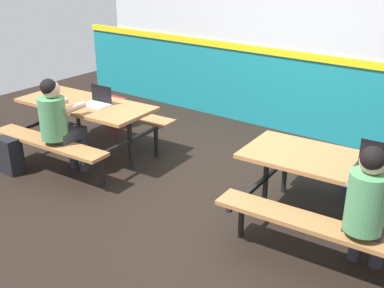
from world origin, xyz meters
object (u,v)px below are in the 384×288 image
at_px(student_further, 368,203).
at_px(backpack_dark, 117,112).
at_px(laptop_dark, 375,163).
at_px(picnic_table_left, 86,115).
at_px(laptop_silver, 98,101).
at_px(picnic_table_right, 337,178).
at_px(satchel_spare, 10,155).
at_px(tote_bag_bright, 361,175).
at_px(student_nearer, 59,120).

distance_m(student_further, backpack_dark, 4.41).
xyz_separation_m(student_further, laptop_dark, (-0.14, 0.59, 0.08)).
xyz_separation_m(laptop_dark, backpack_dark, (-4.02, 0.79, -0.57)).
height_order(picnic_table_left, laptop_silver, laptop_silver).
height_order(picnic_table_right, satchel_spare, picnic_table_right).
relative_size(picnic_table_left, picnic_table_right, 1.00).
height_order(student_further, laptop_silver, student_further).
relative_size(laptop_silver, tote_bag_bright, 0.78).
bearing_deg(satchel_spare, laptop_silver, 55.97).
bearing_deg(backpack_dark, tote_bag_bright, 2.35).
xyz_separation_m(laptop_silver, satchel_spare, (-0.61, -0.90, -0.57)).
bearing_deg(student_further, backpack_dark, 161.65).
xyz_separation_m(laptop_silver, backpack_dark, (-0.74, 1.00, -0.57)).
height_order(picnic_table_left, satchel_spare, picnic_table_left).
xyz_separation_m(picnic_table_left, tote_bag_bright, (3.09, 1.20, -0.38)).
bearing_deg(laptop_dark, student_nearer, -166.24).
bearing_deg(laptop_dark, satchel_spare, -164.02).
height_order(student_further, tote_bag_bright, student_further).
xyz_separation_m(picnic_table_left, backpack_dark, (-0.56, 1.05, -0.36)).
bearing_deg(satchel_spare, picnic_table_left, 63.44).
distance_m(student_nearer, backpack_dark, 1.83).
bearing_deg(picnic_table_right, student_further, -50.49).
height_order(student_nearer, backpack_dark, student_nearer).
bearing_deg(backpack_dark, student_further, -18.35).
height_order(picnic_table_right, student_nearer, student_nearer).
bearing_deg(laptop_silver, tote_bag_bright, 21.63).
xyz_separation_m(laptop_dark, satchel_spare, (-3.89, -1.11, -0.57)).
distance_m(student_further, satchel_spare, 4.10).
relative_size(student_further, tote_bag_bright, 2.81).
bearing_deg(backpack_dark, satchel_spare, -86.02).
distance_m(picnic_table_right, backpack_dark, 3.84).
xyz_separation_m(laptop_dark, tote_bag_bright, (-0.37, 0.94, -0.59)).
height_order(laptop_dark, tote_bag_bright, laptop_dark).
bearing_deg(tote_bag_bright, satchel_spare, -149.68).
relative_size(picnic_table_left, student_further, 1.50).
distance_m(laptop_silver, tote_bag_bright, 3.19).
bearing_deg(picnic_table_right, laptop_silver, -177.09).
height_order(student_nearer, satchel_spare, student_nearer).
bearing_deg(backpack_dark, picnic_table_left, -62.02).
height_order(laptop_dark, backpack_dark, laptop_dark).
xyz_separation_m(student_further, laptop_silver, (-3.42, 0.38, 0.08)).
distance_m(picnic_table_right, satchel_spare, 3.76).
relative_size(picnic_table_right, tote_bag_bright, 4.20).
bearing_deg(laptop_silver, picnic_table_left, -164.79).
bearing_deg(laptop_dark, student_further, -76.47).
bearing_deg(picnic_table_left, student_further, -5.18).
bearing_deg(backpack_dark, laptop_silver, -53.47).
height_order(picnic_table_right, tote_bag_bright, picnic_table_right).
distance_m(student_nearer, laptop_silver, 0.60).
bearing_deg(student_further, picnic_table_left, 174.82).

